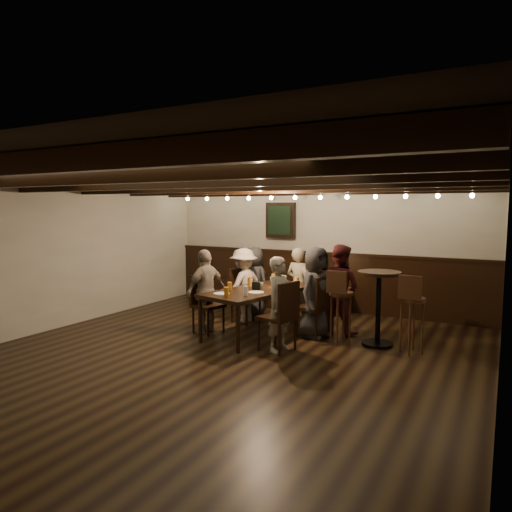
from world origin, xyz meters
The scene contains 27 objects.
room centered at (-0.29, 2.21, 1.07)m, with size 7.00×7.00×7.00m.
dining_table centered at (-0.11, 1.24, 0.67)m, with size 1.26×2.09×0.73m.
chair_left_near centered at (-0.72, 1.82, 0.29)m, with size 0.51×0.51×0.94m.
chair_left_far centered at (-0.90, 0.94, 0.28)m, with size 0.50×0.50×0.93m.
chair_right_near centered at (0.69, 1.53, 0.30)m, with size 0.52×0.52×0.97m.
chair_right_far centered at (0.51, 0.65, 0.30)m, with size 0.53×0.53×0.99m.
person_bench_left centered at (-0.81, 2.30, 0.64)m, with size 0.63×0.41×1.28m, color #2B2B2E.
person_bench_centre centered at (0.10, 2.26, 0.66)m, with size 0.48×0.32×1.32m, color gray.
person_bench_right centered at (0.96, 1.94, 0.71)m, with size 0.69×0.54×1.43m, color #511B1D.
person_left_near centered at (-0.75, 1.83, 0.65)m, with size 0.84×0.48×1.30m, color #B9A79C.
person_left_far centered at (-0.93, 0.95, 0.67)m, with size 0.79×0.33×1.35m, color gray.
person_right_near centered at (0.72, 1.53, 0.71)m, with size 0.69×0.45×1.41m, color #2A292C.
person_right_far centered at (0.54, 0.64, 0.66)m, with size 0.48×0.32×1.33m, color gray.
pint_a centered at (-0.24, 1.98, 0.80)m, with size 0.07×0.07×0.14m, color #BF7219.
pint_b centered at (0.27, 1.82, 0.80)m, with size 0.07×0.07×0.14m, color #BF7219.
pint_c centered at (-0.38, 1.39, 0.80)m, with size 0.07×0.07×0.14m, color #BF7219.
pint_d centered at (0.23, 1.37, 0.80)m, with size 0.07×0.07×0.14m, color silver.
pint_e centered at (-0.41, 0.84, 0.80)m, with size 0.07×0.07×0.14m, color #BF7219.
pint_f centered at (-0.02, 0.66, 0.80)m, with size 0.07×0.07×0.14m, color silver.
pint_g centered at (-0.22, 0.44, 0.80)m, with size 0.07×0.07×0.14m, color #BF7219.
plate_near centered at (-0.40, 0.58, 0.74)m, with size 0.24×0.24×0.01m, color white.
plate_far centered at (0.01, 0.91, 0.74)m, with size 0.24×0.24×0.01m, color white.
condiment_caddy centered at (-0.12, 1.19, 0.79)m, with size 0.15×0.10×0.12m, color black.
candle centered at (0.07, 1.51, 0.76)m, with size 0.05×0.05×0.05m, color beige.
high_top_table centered at (1.67, 1.57, 0.72)m, with size 0.61×0.61×1.09m.
bar_stool_left centered at (1.17, 1.37, 0.41)m, with size 0.35×0.36×1.11m.
bar_stool_right centered at (2.17, 1.42, 0.41)m, with size 0.35×0.36×1.11m.
Camera 1 is at (3.26, -4.98, 2.00)m, focal length 32.00 mm.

